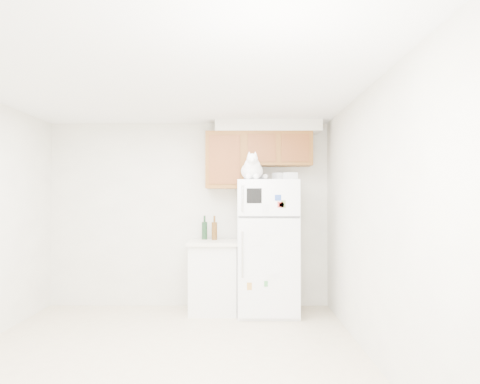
{
  "coord_description": "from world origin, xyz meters",
  "views": [
    {
      "loc": [
        0.71,
        -3.87,
        1.47
      ],
      "look_at": [
        0.7,
        1.55,
        1.55
      ],
      "focal_mm": 32.0,
      "sensor_mm": 36.0,
      "label": 1
    }
  ],
  "objects_px": {
    "storage_box_back": "(281,177)",
    "bottle_amber": "(214,228)",
    "cat": "(252,169)",
    "base_counter": "(214,276)",
    "storage_box_front": "(290,176)",
    "refrigerator": "(267,247)",
    "bottle_green": "(205,227)"
  },
  "relations": [
    {
      "from": "base_counter",
      "to": "storage_box_back",
      "type": "relative_size",
      "value": 5.11
    },
    {
      "from": "refrigerator",
      "to": "bottle_amber",
      "type": "xyz_separation_m",
      "value": [
        -0.69,
        0.19,
        0.23
      ]
    },
    {
      "from": "cat",
      "to": "storage_box_back",
      "type": "xyz_separation_m",
      "value": [
        0.38,
        0.23,
        -0.08
      ]
    },
    {
      "from": "bottle_amber",
      "to": "storage_box_back",
      "type": "bearing_deg",
      "value": -7.33
    },
    {
      "from": "base_counter",
      "to": "storage_box_back",
      "type": "distance_m",
      "value": 1.55
    },
    {
      "from": "refrigerator",
      "to": "bottle_amber",
      "type": "bearing_deg",
      "value": 164.94
    },
    {
      "from": "storage_box_front",
      "to": "storage_box_back",
      "type": "bearing_deg",
      "value": 90.16
    },
    {
      "from": "refrigerator",
      "to": "base_counter",
      "type": "distance_m",
      "value": 0.79
    },
    {
      "from": "storage_box_back",
      "to": "base_counter",
      "type": "bearing_deg",
      "value": 155.17
    },
    {
      "from": "base_counter",
      "to": "bottle_green",
      "type": "bearing_deg",
      "value": 126.28
    },
    {
      "from": "storage_box_back",
      "to": "bottle_green",
      "type": "relative_size",
      "value": 0.56
    },
    {
      "from": "refrigerator",
      "to": "base_counter",
      "type": "relative_size",
      "value": 1.85
    },
    {
      "from": "base_counter",
      "to": "storage_box_back",
      "type": "bearing_deg",
      "value": 0.02
    },
    {
      "from": "bottle_green",
      "to": "storage_box_back",
      "type": "bearing_deg",
      "value": -10.46
    },
    {
      "from": "refrigerator",
      "to": "bottle_green",
      "type": "relative_size",
      "value": 5.33
    },
    {
      "from": "bottle_amber",
      "to": "cat",
      "type": "bearing_deg",
      "value": -34.61
    },
    {
      "from": "base_counter",
      "to": "bottle_amber",
      "type": "distance_m",
      "value": 0.63
    },
    {
      "from": "cat",
      "to": "storage_box_front",
      "type": "distance_m",
      "value": 0.48
    },
    {
      "from": "refrigerator",
      "to": "cat",
      "type": "xyz_separation_m",
      "value": [
        -0.2,
        -0.15,
        0.98
      ]
    },
    {
      "from": "storage_box_back",
      "to": "storage_box_front",
      "type": "bearing_deg",
      "value": -91.25
    },
    {
      "from": "bottle_green",
      "to": "base_counter",
      "type": "bearing_deg",
      "value": -53.72
    },
    {
      "from": "refrigerator",
      "to": "storage_box_front",
      "type": "bearing_deg",
      "value": -29.23
    },
    {
      "from": "cat",
      "to": "refrigerator",
      "type": "bearing_deg",
      "value": 37.94
    },
    {
      "from": "refrigerator",
      "to": "cat",
      "type": "bearing_deg",
      "value": -142.06
    },
    {
      "from": "storage_box_back",
      "to": "cat",
      "type": "bearing_deg",
      "value": -173.58
    },
    {
      "from": "storage_box_back",
      "to": "bottle_amber",
      "type": "relative_size",
      "value": 0.56
    },
    {
      "from": "storage_box_front",
      "to": "bottle_amber",
      "type": "bearing_deg",
      "value": 137.14
    },
    {
      "from": "refrigerator",
      "to": "storage_box_front",
      "type": "distance_m",
      "value": 0.95
    },
    {
      "from": "storage_box_front",
      "to": "cat",
      "type": "bearing_deg",
      "value": 156.37
    },
    {
      "from": "bottle_amber",
      "to": "storage_box_front",
      "type": "bearing_deg",
      "value": -19.42
    },
    {
      "from": "refrigerator",
      "to": "storage_box_front",
      "type": "height_order",
      "value": "storage_box_front"
    },
    {
      "from": "storage_box_front",
      "to": "refrigerator",
      "type": "bearing_deg",
      "value": 127.33
    }
  ]
}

